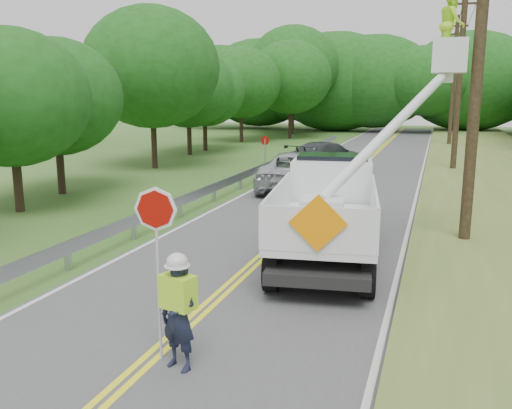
% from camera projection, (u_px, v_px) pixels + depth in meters
% --- Properties ---
extents(ground, '(140.00, 140.00, 0.00)m').
position_uv_depth(ground, '(128.00, 380.00, 8.04)').
color(ground, '#2B571A').
rests_on(ground, ground).
extents(road, '(7.20, 96.00, 0.03)m').
position_uv_depth(road, '(321.00, 203.00, 21.04)').
color(road, '#4E4E50').
rests_on(road, ground).
extents(guardrail, '(0.18, 48.00, 0.77)m').
position_uv_depth(guardrail, '(233.00, 180.00, 23.02)').
color(guardrail, '#9FA4A8').
rests_on(guardrail, ground).
extents(utility_poles, '(1.60, 43.30, 10.00)m').
position_uv_depth(utility_poles, '(466.00, 65.00, 21.23)').
color(utility_poles, black).
rests_on(utility_poles, ground).
extents(treeline_left, '(10.36, 56.14, 11.18)m').
position_uv_depth(treeline_left, '(232.00, 75.00, 40.72)').
color(treeline_left, '#332319').
rests_on(treeline_left, ground).
extents(treeline_horizon, '(55.55, 14.07, 11.17)m').
position_uv_depth(treeline_horizon, '(392.00, 82.00, 59.67)').
color(treeline_horizon, '#194B12').
rests_on(treeline_horizon, ground).
extents(flagger, '(1.12, 0.56, 2.79)m').
position_uv_depth(flagger, '(178.00, 307.00, 8.17)').
color(flagger, '#191E33').
rests_on(flagger, road).
extents(bucket_truck, '(4.73, 7.14, 6.74)m').
position_uv_depth(bucket_truck, '(338.00, 193.00, 14.58)').
color(bucket_truck, black).
rests_on(bucket_truck, road).
extents(suv_silver, '(3.38, 6.24, 1.66)m').
position_uv_depth(suv_silver, '(296.00, 170.00, 23.91)').
color(suv_silver, silver).
rests_on(suv_silver, road).
extents(suv_darkgrey, '(4.00, 5.84, 1.57)m').
position_uv_depth(suv_darkgrey, '(326.00, 156.00, 30.02)').
color(suv_darkgrey, '#373B3F').
rests_on(suv_darkgrey, road).
extents(stop_sign_permanent, '(0.45, 0.06, 2.13)m').
position_uv_depth(stop_sign_permanent, '(265.00, 151.00, 26.81)').
color(stop_sign_permanent, '#9FA4A8').
rests_on(stop_sign_permanent, ground).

